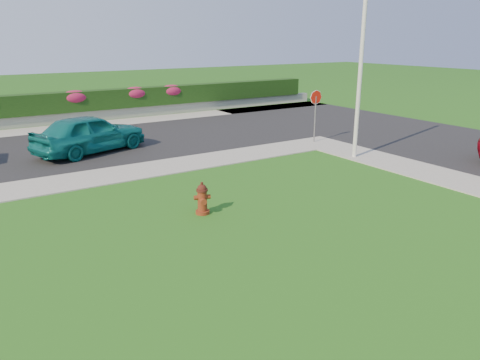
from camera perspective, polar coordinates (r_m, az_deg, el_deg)
ground at (r=10.72m, az=13.91°, el=-8.98°), size 120.00×120.00×0.00m
street_far at (r=21.09m, az=-26.01°, el=2.74°), size 26.00×8.00×0.04m
sidewalk_far at (r=16.18m, az=-27.11°, el=-1.37°), size 24.00×2.00×0.04m
curb_corner at (r=21.49m, az=9.55°, el=4.49°), size 2.00×2.00×0.04m
sidewalk_beyond at (r=26.61m, az=-18.93°, el=6.21°), size 34.00×2.00×0.04m
retaining_wall at (r=28.01m, az=-19.77°, el=7.22°), size 34.00×0.40×0.60m
hedge at (r=27.98m, az=-19.99°, el=8.95°), size 32.00×0.90×1.10m
fire_hydrant at (r=12.67m, az=-4.62°, el=-2.32°), size 0.47×0.44×0.89m
sedan_teal at (r=20.13m, az=-17.86°, el=5.43°), size 5.02×3.29×1.59m
utility_pole at (r=18.68m, az=14.46°, el=12.70°), size 0.16×0.16×6.72m
stop_sign at (r=21.33m, az=9.21°, el=9.12°), size 0.65×0.06×2.37m
flower_clump_d at (r=27.91m, az=-19.50°, el=9.50°), size 1.53×0.98×0.76m
flower_clump_e at (r=28.92m, az=-12.69°, el=10.29°), size 1.49×0.96×0.75m
flower_clump_f at (r=29.81m, az=-8.38°, el=10.72°), size 1.49×0.95×0.74m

